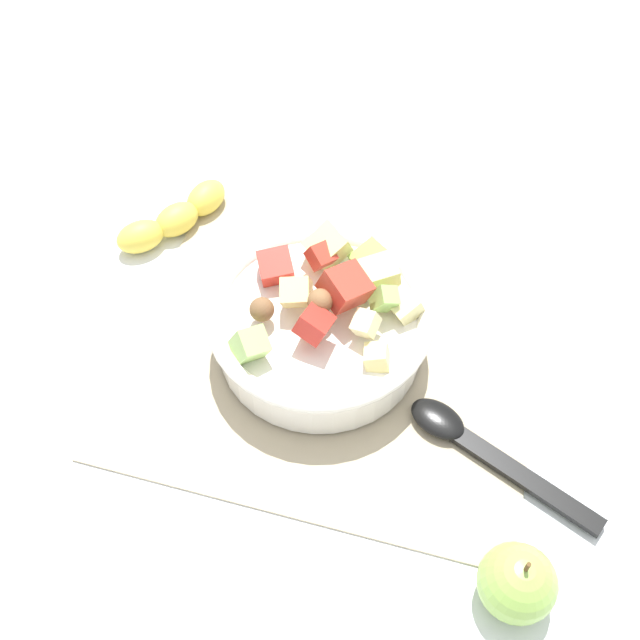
# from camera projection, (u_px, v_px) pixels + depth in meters

# --- Properties ---
(ground_plane) EXTENTS (2.40, 2.40, 0.00)m
(ground_plane) POSITION_uv_depth(u_px,v_px,m) (334.00, 352.00, 0.80)
(ground_plane) COLOR silver
(placemat) EXTENTS (0.41, 0.37, 0.01)m
(placemat) POSITION_uv_depth(u_px,v_px,m) (334.00, 350.00, 0.80)
(placemat) COLOR tan
(placemat) RESTS_ON ground_plane
(salad_bowl) EXTENTS (0.22, 0.22, 0.11)m
(salad_bowl) POSITION_uv_depth(u_px,v_px,m) (321.00, 322.00, 0.77)
(salad_bowl) COLOR white
(salad_bowl) RESTS_ON placemat
(serving_spoon) EXTENTS (0.20, 0.10, 0.01)m
(serving_spoon) POSITION_uv_depth(u_px,v_px,m) (472.00, 442.00, 0.73)
(serving_spoon) COLOR black
(serving_spoon) RESTS_ON placemat
(whole_apple) EXTENTS (0.07, 0.07, 0.08)m
(whole_apple) POSITION_uv_depth(u_px,v_px,m) (517.00, 583.00, 0.63)
(whole_apple) COLOR #8CB74C
(whole_apple) RESTS_ON ground_plane
(banana_whole) EXTENTS (0.11, 0.14, 0.04)m
(banana_whole) POSITION_uv_depth(u_px,v_px,m) (175.00, 218.00, 0.89)
(banana_whole) COLOR yellow
(banana_whole) RESTS_ON ground_plane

